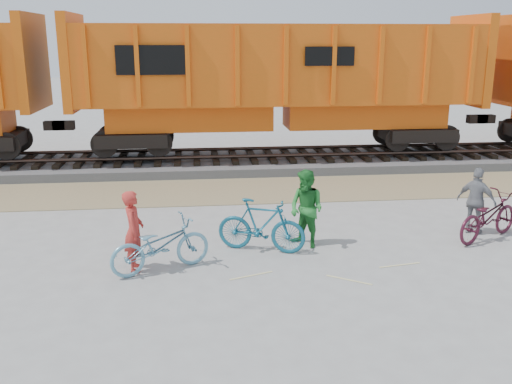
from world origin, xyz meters
TOP-DOWN VIEW (x-y plane):
  - ground at (0.00, 0.00)m, footprint 120.00×120.00m
  - gravel_strip at (0.00, 5.50)m, footprint 120.00×3.00m
  - ballast_bed at (0.00, 9.00)m, footprint 120.00×4.00m
  - track at (0.00, 9.00)m, footprint 120.00×2.60m
  - hopper_car_center at (0.95, 9.00)m, footprint 14.00×3.13m
  - bicycle_blue at (-2.72, -0.35)m, footprint 2.11×1.44m
  - bicycle_teal at (-0.66, 0.49)m, footprint 1.96×1.19m
  - bicycle_maroon at (4.48, 0.69)m, footprint 2.11×1.62m
  - person_solo at (-3.22, -0.25)m, footprint 0.40×0.59m
  - person_man at (0.34, 0.69)m, footprint 1.02×1.04m
  - person_woman at (4.38, 1.09)m, footprint 0.88×0.94m

SIDE VIEW (x-z plane):
  - ground at x=0.00m, z-range 0.00..0.00m
  - gravel_strip at x=0.00m, z-range 0.00..0.02m
  - ballast_bed at x=0.00m, z-range 0.00..0.30m
  - track at x=0.00m, z-range 0.35..0.59m
  - bicycle_blue at x=-2.72m, z-range 0.00..1.05m
  - bicycle_maroon at x=4.48m, z-range 0.00..1.07m
  - bicycle_teal at x=-0.66m, z-range 0.00..1.14m
  - person_woman at x=4.38m, z-range 0.00..1.55m
  - person_solo at x=-3.22m, z-range 0.00..1.59m
  - person_man at x=0.34m, z-range 0.00..1.69m
  - hopper_car_center at x=0.95m, z-range 0.68..5.33m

